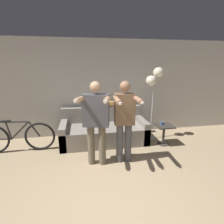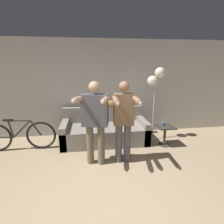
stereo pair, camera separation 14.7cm
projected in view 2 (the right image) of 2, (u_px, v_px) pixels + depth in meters
name	position (u px, v px, depth m)	size (l,w,h in m)	color
ground_plane	(106.00, 215.00, 2.35)	(16.00, 16.00, 0.00)	tan
wall_back	(95.00, 89.00, 4.80)	(10.00, 0.05, 2.60)	#B7B2A8
couch	(105.00, 131.00, 4.54)	(2.15, 0.93, 0.84)	gray
person_left	(95.00, 118.00, 3.31)	(0.66, 0.77, 1.67)	#6B604C
person_right	(124.00, 118.00, 3.39)	(0.48, 0.69, 1.66)	#56565B
cat	(112.00, 103.00, 4.73)	(0.52, 0.12, 0.19)	tan
floor_lamp	(156.00, 81.00, 4.30)	(0.43, 0.28, 1.89)	#B2B2B7
side_table	(165.00, 132.00, 4.28)	(0.41, 0.41, 0.51)	#38332D
cup	(163.00, 124.00, 4.28)	(0.08, 0.08, 0.08)	#3D6693
bicycle	(19.00, 136.00, 4.05)	(1.66, 0.07, 0.77)	black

